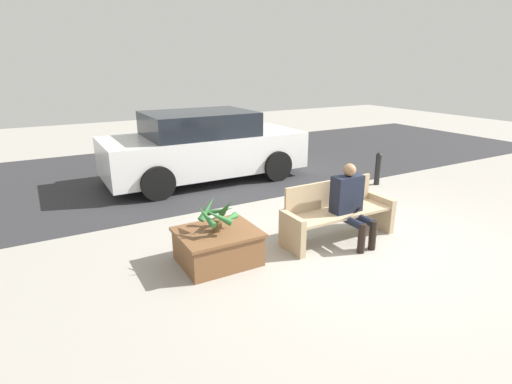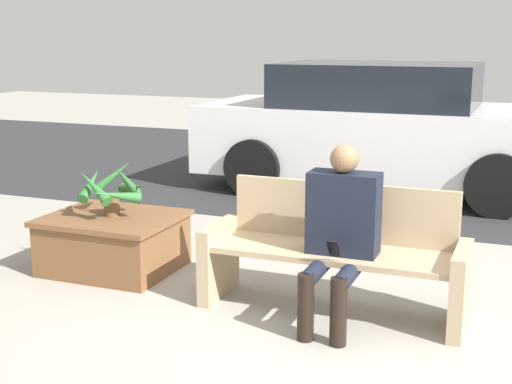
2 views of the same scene
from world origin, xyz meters
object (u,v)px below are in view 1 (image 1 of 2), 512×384
at_px(planter_box, 218,245).
at_px(bollard_post, 378,168).
at_px(parked_car, 203,147).
at_px(bench, 337,213).
at_px(person_seated, 351,200).
at_px(potted_plant, 218,214).

relative_size(planter_box, bollard_post, 1.45).
height_order(parked_car, bollard_post, parked_car).
distance_m(bench, person_seated, 0.31).
relative_size(bench, bollard_post, 2.51).
bearing_deg(potted_plant, planter_box, 157.15).
bearing_deg(planter_box, potted_plant, -22.85).
distance_m(potted_plant, parked_car, 4.00).
height_order(person_seated, potted_plant, person_seated).
xyz_separation_m(bench, parked_car, (-0.48, 3.92, 0.35)).
relative_size(bench, planter_box, 1.73).
height_order(person_seated, parked_car, parked_car).
xyz_separation_m(person_seated, potted_plant, (-1.92, 0.34, 0.04)).
height_order(person_seated, planter_box, person_seated).
bearing_deg(person_seated, bench, 113.13).
xyz_separation_m(planter_box, potted_plant, (0.01, -0.00, 0.43)).
relative_size(bench, parked_car, 0.41).
bearing_deg(person_seated, parked_car, 97.80).
xyz_separation_m(parked_car, bollard_post, (3.08, -2.21, -0.38)).
xyz_separation_m(person_seated, planter_box, (-1.93, 0.35, -0.39)).
xyz_separation_m(bench, planter_box, (-1.85, 0.16, -0.16)).
relative_size(potted_plant, parked_car, 0.14).
bearing_deg(bench, person_seated, -66.87).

